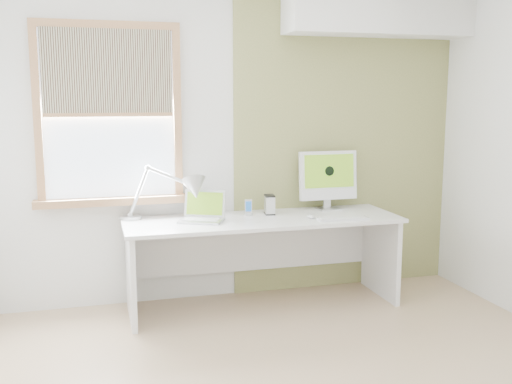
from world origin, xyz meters
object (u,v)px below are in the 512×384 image
object	(u,v)px
desk	(261,240)
laptop	(203,213)
external_drive	(270,205)
imac	(328,177)
desk_lamp	(182,192)

from	to	relation	value
desk	laptop	bearing A→B (deg)	-177.80
external_drive	desk	bearing A→B (deg)	-140.45
external_drive	laptop	bearing A→B (deg)	-170.19
desk	external_drive	size ratio (longest dim) A/B	13.73
laptop	imac	xyz separation A→B (m)	(1.13, 0.19, 0.22)
desk	desk_lamp	bearing A→B (deg)	176.73
desk_lamp	external_drive	distance (m)	0.74
laptop	desk	bearing A→B (deg)	2.20
desk	laptop	xyz separation A→B (m)	(-0.48, -0.02, 0.25)
desk_lamp	external_drive	size ratio (longest dim) A/B	4.45
laptop	external_drive	world-z (taller)	laptop
desk_lamp	imac	distance (m)	1.28
desk	imac	distance (m)	0.82
imac	desk	bearing A→B (deg)	-165.47
external_drive	imac	bearing A→B (deg)	8.95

